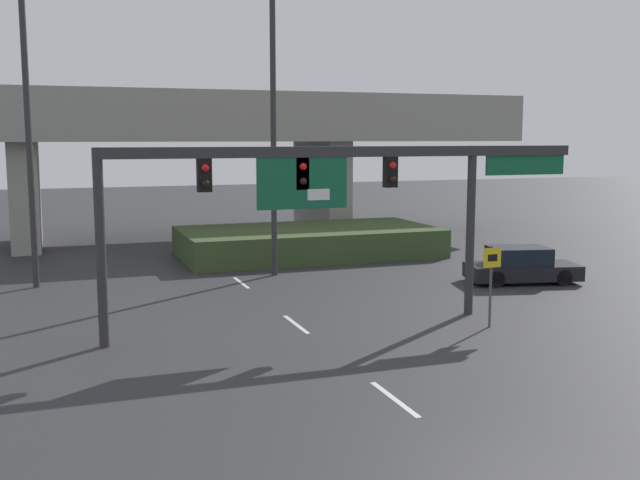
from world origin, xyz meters
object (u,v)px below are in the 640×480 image
Objects in this scene: signal_gantry at (338,181)px; speed_limit_sign at (491,275)px; highway_light_pole_near at (273,69)px; parked_sedan_near_right at (521,266)px; highway_light_pole_far at (25,63)px.

signal_gantry reaches higher than speed_limit_sign.
highway_light_pole_near is 3.48× the size of parked_sedan_near_right.
speed_limit_sign is at bearing -118.34° from parked_sedan_near_right.
parked_sedan_near_right is (9.43, 4.00, -3.82)m from signal_gantry.
highway_light_pole_near reaches higher than highway_light_pole_far.
highway_light_pole_far reaches higher than parked_sedan_near_right.
highway_light_pole_near is at bearing 109.37° from speed_limit_sign.
signal_gantry is 10.93m from parked_sedan_near_right.
speed_limit_sign is (4.33, -1.75, -2.84)m from signal_gantry.
highway_light_pole_far is (-9.47, 0.65, -0.01)m from highway_light_pole_near.
highway_light_pole_far reaches higher than signal_gantry.
speed_limit_sign is 7.75m from parked_sedan_near_right.
highway_light_pole_near reaches higher than parked_sedan_near_right.
highway_light_pole_far is at bearing 139.41° from speed_limit_sign.
parked_sedan_near_right is at bearing 48.46° from speed_limit_sign.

